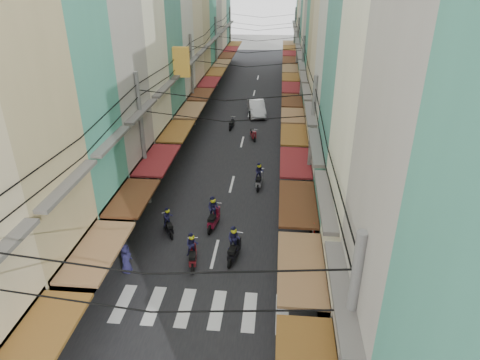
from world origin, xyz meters
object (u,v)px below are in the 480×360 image
Objects in this scene: market_umbrella at (373,301)px; traffic_sign at (313,239)px; white_car at (256,115)px; bicycle at (327,252)px.

market_umbrella is 0.84× the size of traffic_sign.
white_car is 3.19× the size of bicycle.
white_car is at bearing 101.62° from market_umbrella.
white_car is 25.48m from traffic_sign.
white_car is 1.65× the size of traffic_sign.
bicycle is 3.31m from traffic_sign.
traffic_sign reaches higher than white_car.
market_umbrella reaches higher than bicycle.
market_umbrella is (0.94, -6.15, 2.27)m from bicycle.
white_car is 29.70m from market_umbrella.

